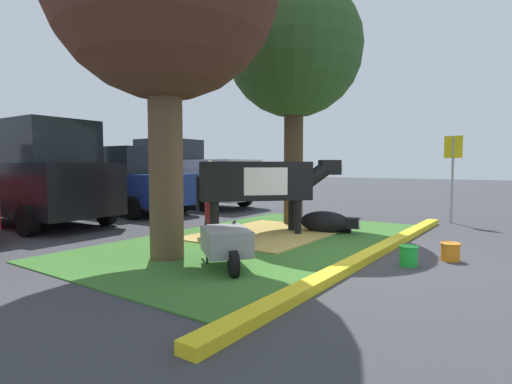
# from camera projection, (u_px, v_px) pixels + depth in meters

# --- Properties ---
(ground_plane) EXTENTS (80.00, 80.00, 0.00)m
(ground_plane) POSITION_uv_depth(u_px,v_px,m) (352.00, 256.00, 6.49)
(ground_plane) COLOR #38383D
(grass_island) EXTENTS (7.47, 4.25, 0.02)m
(grass_island) POSITION_uv_depth(u_px,v_px,m) (261.00, 240.00, 7.88)
(grass_island) COLOR #386B28
(grass_island) RESTS_ON ground
(curb_yellow) EXTENTS (8.67, 0.24, 0.12)m
(curb_yellow) POSITION_uv_depth(u_px,v_px,m) (376.00, 252.00, 6.57)
(curb_yellow) COLOR yellow
(curb_yellow) RESTS_ON ground
(hay_bedding) EXTENTS (3.24, 2.45, 0.04)m
(hay_bedding) POSITION_uv_depth(u_px,v_px,m) (268.00, 234.00, 8.51)
(hay_bedding) COLOR tan
(hay_bedding) RESTS_ON ground
(shade_tree_right) EXTENTS (3.28, 3.28, 5.92)m
(shade_tree_right) POSITION_uv_depth(u_px,v_px,m) (294.00, 51.00, 9.65)
(shade_tree_right) COLOR #4C3823
(shade_tree_right) RESTS_ON ground
(cow_holstein) EXTENTS (2.53, 2.43, 1.59)m
(cow_holstein) POSITION_uv_depth(u_px,v_px,m) (260.00, 182.00, 8.43)
(cow_holstein) COLOR black
(cow_holstein) RESTS_ON ground
(calf_lying) EXTENTS (0.63, 1.33, 0.48)m
(calf_lying) POSITION_uv_depth(u_px,v_px,m) (326.00, 222.00, 8.69)
(calf_lying) COLOR black
(calf_lying) RESTS_ON ground
(person_handler) EXTENTS (0.53, 0.34, 1.58)m
(person_handler) POSITION_uv_depth(u_px,v_px,m) (210.00, 194.00, 8.95)
(person_handler) COLOR maroon
(person_handler) RESTS_ON ground
(wheelbarrow) EXTENTS (1.28, 1.42, 0.63)m
(wheelbarrow) POSITION_uv_depth(u_px,v_px,m) (226.00, 242.00, 5.68)
(wheelbarrow) COLOR gray
(wheelbarrow) RESTS_ON ground
(parking_sign) EXTENTS (0.12, 0.44, 2.22)m
(parking_sign) POSITION_uv_depth(u_px,v_px,m) (453.00, 162.00, 10.15)
(parking_sign) COLOR #99999E
(parking_sign) RESTS_ON ground
(bucket_green) EXTENTS (0.28, 0.28, 0.30)m
(bucket_green) POSITION_uv_depth(u_px,v_px,m) (409.00, 255.00, 5.86)
(bucket_green) COLOR green
(bucket_green) RESTS_ON ground
(bucket_orange) EXTENTS (0.30, 0.30, 0.28)m
(bucket_orange) POSITION_uv_depth(u_px,v_px,m) (450.00, 251.00, 6.19)
(bucket_orange) COLOR orange
(bucket_orange) RESTS_ON ground
(suv_black) EXTENTS (2.22, 4.65, 2.52)m
(suv_black) POSITION_uv_depth(u_px,v_px,m) (34.00, 174.00, 9.87)
(suv_black) COLOR black
(suv_black) RESTS_ON ground
(sedan_blue) EXTENTS (2.11, 4.45, 2.02)m
(sedan_blue) POSITION_uv_depth(u_px,v_px,m) (125.00, 181.00, 12.34)
(sedan_blue) COLOR navy
(sedan_blue) RESTS_ON ground
(pickup_truck_black) EXTENTS (2.33, 5.45, 2.42)m
(pickup_truck_black) POSITION_uv_depth(u_px,v_px,m) (186.00, 175.00, 14.45)
(pickup_truck_black) COLOR #B7B7BC
(pickup_truck_black) RESTS_ON ground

